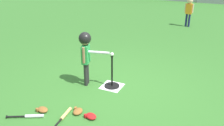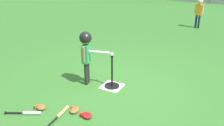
% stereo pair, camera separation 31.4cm
% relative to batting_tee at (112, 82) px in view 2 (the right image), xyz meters
% --- Properties ---
extents(ground_plane, '(60.00, 60.00, 0.00)m').
position_rel_batting_tee_xyz_m(ground_plane, '(0.19, -0.04, -0.11)').
color(ground_plane, '#336B28').
extents(home_plate, '(0.44, 0.44, 0.01)m').
position_rel_batting_tee_xyz_m(home_plate, '(0.00, -0.00, -0.11)').
color(home_plate, white).
rests_on(home_plate, ground_plane).
extents(batting_tee, '(0.32, 0.32, 0.71)m').
position_rel_batting_tee_xyz_m(batting_tee, '(0.00, 0.00, 0.00)').
color(batting_tee, black).
rests_on(batting_tee, ground_plane).
extents(baseball_on_tee, '(0.07, 0.07, 0.07)m').
position_rel_batting_tee_xyz_m(baseball_on_tee, '(0.00, -0.00, 0.63)').
color(baseball_on_tee, white).
rests_on(baseball_on_tee, batting_tee).
extents(batter_child, '(0.63, 0.33, 1.18)m').
position_rel_batting_tee_xyz_m(batter_child, '(-0.54, -0.13, 0.73)').
color(batter_child, '#262626').
rests_on(batter_child, ground_plane).
extents(fielder_near_left, '(0.34, 0.23, 1.14)m').
position_rel_batting_tee_xyz_m(fielder_near_left, '(0.61, 5.78, 0.62)').
color(fielder_near_left, '#191E4C').
rests_on(fielder_near_left, ground_plane).
extents(spare_bat_silver, '(0.60, 0.35, 0.06)m').
position_rel_batting_tee_xyz_m(spare_bat_silver, '(-0.81, -1.63, -0.08)').
color(spare_bat_silver, silver).
rests_on(spare_bat_silver, ground_plane).
extents(spare_bat_wood, '(0.13, 0.71, 0.06)m').
position_rel_batting_tee_xyz_m(spare_bat_wood, '(-0.28, -1.38, -0.08)').
color(spare_bat_wood, '#DBB266').
rests_on(spare_bat_wood, ground_plane).
extents(glove_by_plate, '(0.26, 0.22, 0.07)m').
position_rel_batting_tee_xyz_m(glove_by_plate, '(-0.75, -1.39, -0.08)').
color(glove_by_plate, brown).
rests_on(glove_by_plate, ground_plane).
extents(glove_near_bats, '(0.27, 0.24, 0.07)m').
position_rel_batting_tee_xyz_m(glove_near_bats, '(0.15, -1.19, -0.08)').
color(glove_near_bats, '#B21919').
rests_on(glove_near_bats, ground_plane).
extents(glove_tossed_aside, '(0.20, 0.24, 0.07)m').
position_rel_batting_tee_xyz_m(glove_tossed_aside, '(-0.14, -1.16, -0.08)').
color(glove_tossed_aside, brown).
rests_on(glove_tossed_aside, ground_plane).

